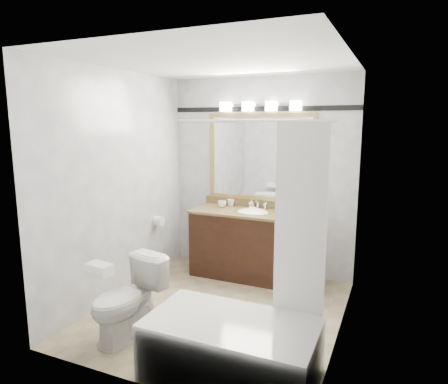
# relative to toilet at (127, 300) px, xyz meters

# --- Properties ---
(room) EXTENTS (2.42, 2.62, 2.52)m
(room) POSITION_rel_toilet_xyz_m (0.55, 0.79, 0.89)
(room) COLOR #9B8B69
(room) RESTS_ON ground
(vanity) EXTENTS (1.53, 0.58, 0.97)m
(vanity) POSITION_rel_toilet_xyz_m (0.55, 1.80, 0.08)
(vanity) COLOR black
(vanity) RESTS_ON ground
(mirror) EXTENTS (1.40, 0.04, 1.10)m
(mirror) POSITION_rel_toilet_xyz_m (0.55, 2.07, 1.14)
(mirror) COLOR #A78E4B
(mirror) RESTS_ON room
(vanity_light_bar) EXTENTS (1.02, 0.14, 0.12)m
(vanity_light_bar) POSITION_rel_toilet_xyz_m (0.55, 2.01, 1.77)
(vanity_light_bar) COLOR silver
(vanity_light_bar) RESTS_ON room
(accent_stripe) EXTENTS (2.40, 0.01, 0.06)m
(accent_stripe) POSITION_rel_toilet_xyz_m (0.55, 2.08, 1.74)
(accent_stripe) COLOR black
(accent_stripe) RESTS_ON room
(bathtub) EXTENTS (1.30, 0.75, 1.96)m
(bathtub) POSITION_rel_toilet_xyz_m (1.10, -0.11, -0.08)
(bathtub) COLOR white
(bathtub) RESTS_ON ground
(tp_roll) EXTENTS (0.11, 0.12, 0.12)m
(tp_roll) POSITION_rel_toilet_xyz_m (-0.59, 1.45, 0.34)
(tp_roll) COLOR white
(tp_roll) RESTS_ON room
(toilet) EXTENTS (0.55, 0.78, 0.72)m
(toilet) POSITION_rel_toilet_xyz_m (0.00, 0.00, 0.00)
(toilet) COLOR white
(toilet) RESTS_ON ground
(tissue_box) EXTENTS (0.24, 0.15, 0.09)m
(tissue_box) POSITION_rel_toilet_xyz_m (0.00, -0.33, 0.41)
(tissue_box) COLOR white
(tissue_box) RESTS_ON toilet
(coffee_maker) EXTENTS (0.18, 0.21, 0.33)m
(coffee_maker) POSITION_rel_toilet_xyz_m (1.03, 1.85, 0.66)
(coffee_maker) COLOR black
(coffee_maker) RESTS_ON vanity
(cup_left) EXTENTS (0.13, 0.13, 0.08)m
(cup_left) POSITION_rel_toilet_xyz_m (0.09, 1.90, 0.53)
(cup_left) COLOR white
(cup_left) RESTS_ON vanity
(cup_right) EXTENTS (0.12, 0.12, 0.09)m
(cup_right) POSITION_rel_toilet_xyz_m (0.17, 2.01, 0.53)
(cup_right) COLOR white
(cup_right) RESTS_ON vanity
(soap_bottle_a) EXTENTS (0.06, 0.06, 0.10)m
(soap_bottle_a) POSITION_rel_toilet_xyz_m (0.45, 2.02, 0.54)
(soap_bottle_a) COLOR white
(soap_bottle_a) RESTS_ON vanity
(soap_bar) EXTENTS (0.09, 0.06, 0.03)m
(soap_bar) POSITION_rel_toilet_xyz_m (0.51, 1.92, 0.50)
(soap_bar) COLOR beige
(soap_bar) RESTS_ON vanity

